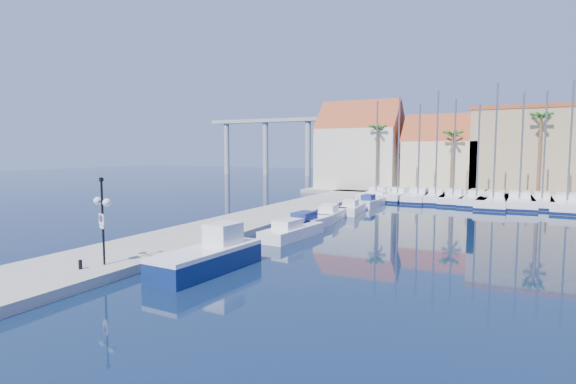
{
  "coord_description": "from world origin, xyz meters",
  "views": [
    {
      "loc": [
        10.45,
        -20.55,
        6.17
      ],
      "look_at": [
        -4.76,
        10.68,
        3.0
      ],
      "focal_mm": 28.0,
      "sensor_mm": 36.0,
      "label": 1
    }
  ],
  "objects": [
    {
      "name": "lamp_post",
      "position": [
        -7.47,
        -4.78,
        3.38
      ],
      "size": [
        1.43,
        0.75,
        4.39
      ],
      "rotation": [
        0.0,
        0.0,
        -0.33
      ],
      "color": "black",
      "rests_on": "quay_west"
    },
    {
      "name": "building_1",
      "position": [
        2.0,
        47.0,
        5.3
      ],
      "size": [
        10.3,
        8.0,
        11.0
      ],
      "color": "beige",
      "rests_on": "shore_north"
    },
    {
      "name": "sailboat_8",
      "position": [
        14.12,
        36.26,
        0.62
      ],
      "size": [
        2.49,
        8.48,
        12.61
      ],
      "rotation": [
        0.0,
        0.0,
        -0.03
      ],
      "color": "white",
      "rests_on": "ground"
    },
    {
      "name": "fishing_boat",
      "position": [
        -3.16,
        -1.87,
        0.77
      ],
      "size": [
        2.75,
        6.81,
        2.33
      ],
      "rotation": [
        0.0,
        0.0,
        -0.08
      ],
      "color": "navy",
      "rests_on": "ground"
    },
    {
      "name": "sailboat_3",
      "position": [
        2.78,
        36.52,
        0.61
      ],
      "size": [
        3.1,
        9.3,
        13.38
      ],
      "rotation": [
        0.0,
        0.0,
        0.07
      ],
      "color": "white",
      "rests_on": "ground"
    },
    {
      "name": "sailboat_7",
      "position": [
        11.87,
        35.92,
        0.57
      ],
      "size": [
        3.27,
        11.6,
        12.59
      ],
      "rotation": [
        0.0,
        0.0,
        0.02
      ],
      "color": "white",
      "rests_on": "ground"
    },
    {
      "name": "motorboat_west_6",
      "position": [
        -3.71,
        38.88,
        0.51
      ],
      "size": [
        2.57,
        7.27,
        1.4
      ],
      "rotation": [
        0.0,
        0.0,
        -0.04
      ],
      "color": "white",
      "rests_on": "ground"
    },
    {
      "name": "palm_2",
      "position": [
        14.0,
        42.0,
        10.02
      ],
      "size": [
        2.6,
        2.6,
        11.15
      ],
      "color": "brown",
      "rests_on": "shore_north"
    },
    {
      "name": "sailboat_4",
      "position": [
        4.84,
        36.38,
        0.58
      ],
      "size": [
        2.82,
        10.18,
        12.27
      ],
      "rotation": [
        0.0,
        0.0,
        0.01
      ],
      "color": "white",
      "rests_on": "ground"
    },
    {
      "name": "motorboat_west_0",
      "position": [
        -3.12,
        7.88,
        0.51
      ],
      "size": [
        2.55,
        6.22,
        1.4
      ],
      "rotation": [
        0.0,
        0.0,
        -0.1
      ],
      "color": "white",
      "rests_on": "ground"
    },
    {
      "name": "motorboat_west_1",
      "position": [
        -3.68,
        11.96,
        0.51
      ],
      "size": [
        2.41,
        6.08,
        1.4
      ],
      "rotation": [
        0.0,
        0.0,
        -0.09
      ],
      "color": "white",
      "rests_on": "ground"
    },
    {
      "name": "bollard",
      "position": [
        -7.83,
        -5.88,
        0.72
      ],
      "size": [
        0.18,
        0.18,
        0.45
      ],
      "primitive_type": "cylinder",
      "color": "black",
      "rests_on": "quay_west"
    },
    {
      "name": "sailboat_6",
      "position": [
        9.28,
        35.17,
        0.57
      ],
      "size": [
        3.62,
        11.93,
        13.67
      ],
      "rotation": [
        0.0,
        0.0,
        -0.04
      ],
      "color": "white",
      "rests_on": "ground"
    },
    {
      "name": "sailboat_2",
      "position": [
        0.77,
        36.41,
        0.58
      ],
      "size": [
        2.64,
        9.68,
        11.88
      ],
      "rotation": [
        0.0,
        0.0,
        -0.01
      ],
      "color": "white",
      "rests_on": "ground"
    },
    {
      "name": "sailboat_1",
      "position": [
        -1.64,
        36.15,
        0.62
      ],
      "size": [
        2.82,
        8.54,
        12.74
      ],
      "rotation": [
        0.0,
        0.0,
        -0.07
      ],
      "color": "white",
      "rests_on": "ground"
    },
    {
      "name": "motorboat_west_5",
      "position": [
        -3.27,
        33.19,
        0.51
      ],
      "size": [
        2.17,
        6.12,
        1.4
      ],
      "rotation": [
        0.0,
        0.0,
        0.04
      ],
      "color": "white",
      "rests_on": "ground"
    },
    {
      "name": "building_2",
      "position": [
        13.0,
        48.0,
        6.26
      ],
      "size": [
        14.2,
        10.2,
        11.5
      ],
      "color": "tan",
      "rests_on": "shore_north"
    },
    {
      "name": "quay_west",
      "position": [
        -9.0,
        13.5,
        0.25
      ],
      "size": [
        6.0,
        77.0,
        0.5
      ],
      "primitive_type": "cube",
      "color": "gray",
      "rests_on": "ground"
    },
    {
      "name": "building_0",
      "position": [
        -10.0,
        47.0,
        6.52
      ],
      "size": [
        12.3,
        9.0,
        13.5
      ],
      "color": "beige",
      "rests_on": "shore_north"
    },
    {
      "name": "ground",
      "position": [
        0.0,
        0.0,
        0.0
      ],
      "size": [
        260.0,
        260.0,
        0.0
      ],
      "primitive_type": "plane",
      "color": "black",
      "rests_on": "ground"
    },
    {
      "name": "motorboat_west_3",
      "position": [
        -3.27,
        22.12,
        0.51
      ],
      "size": [
        2.23,
        5.64,
        1.4
      ],
      "rotation": [
        0.0,
        0.0,
        0.09
      ],
      "color": "white",
      "rests_on": "ground"
    },
    {
      "name": "sailboat_0",
      "position": [
        -4.29,
        35.74,
        0.57
      ],
      "size": [
        3.07,
        10.76,
        12.36
      ],
      "rotation": [
        0.0,
        0.0,
        0.02
      ],
      "color": "white",
      "rests_on": "ground"
    },
    {
      "name": "sailboat_5",
      "position": [
        7.51,
        36.17,
        0.56
      ],
      "size": [
        3.65,
        10.93,
        11.5
      ],
      "rotation": [
        0.0,
        0.0,
        -0.08
      ],
      "color": "white",
      "rests_on": "ground"
    },
    {
      "name": "sailboat_9",
      "position": [
        16.41,
        35.21,
        0.57
      ],
      "size": [
        4.15,
        12.18,
        13.47
      ],
      "rotation": [
        0.0,
        0.0,
        -0.08
      ],
      "color": "white",
      "rests_on": "ground"
    },
    {
      "name": "motorboat_west_2",
      "position": [
        -3.75,
        17.33,
        0.51
      ],
      "size": [
        2.33,
        5.94,
        1.4
      ],
      "rotation": [
        0.0,
        0.0,
        0.08
      ],
      "color": "white",
      "rests_on": "ground"
    },
    {
      "name": "viaduct",
      "position": [
        -39.07,
        82.0,
        10.25
      ],
      "size": [
        48.0,
        2.2,
        14.45
      ],
      "color": "#9E9E99",
      "rests_on": "ground"
    },
    {
      "name": "palm_0",
      "position": [
        -6.0,
        42.0,
        9.08
      ],
      "size": [
        2.6,
        2.6,
        10.15
      ],
      "color": "brown",
      "rests_on": "shore_north"
    },
    {
      "name": "shore_north",
      "position": [
        10.0,
        48.0,
        0.25
      ],
      "size": [
        54.0,
        16.0,
        0.5
      ],
      "primitive_type": "cube",
      "color": "gray",
      "rests_on": "ground"
    },
    {
      "name": "motorboat_west_4",
      "position": [
        -3.11,
        27.97,
        0.51
      ],
      "size": [
        1.81,
        5.16,
        1.4
      ],
      "rotation": [
        0.0,
        0.0,
        -0.03
      ],
      "color": "white",
      "rests_on": "ground"
    },
    {
      "name": "palm_1",
      "position": [
        4.0,
        42.0,
        8.14
      ],
      "size": [
        2.6,
        2.6,
        9.15
      ],
      "color": "brown",
      "rests_on": "shore_north"
    }
  ]
}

